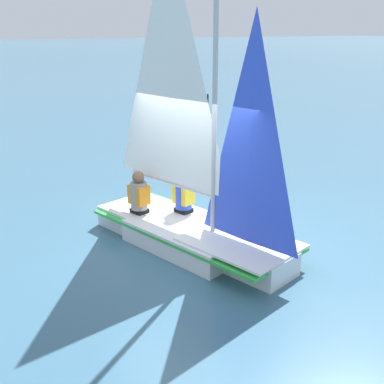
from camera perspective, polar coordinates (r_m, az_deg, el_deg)
The scene contains 5 objects.
ground_plane at distance 8.40m, azimuth 0.00°, elevation -6.33°, with size 260.00×260.00×0.00m, color #38607A.
sailboat_main at distance 8.10m, azimuth -0.08°, elevation -1.21°, with size 4.02×2.62×5.22m.
sailor_helm at distance 8.72m, azimuth -1.01°, elevation -0.82°, with size 0.41×0.39×1.16m.
sailor_crew at distance 8.75m, azimuth -6.29°, elevation -0.96°, with size 0.41×0.39×1.16m.
buoy_marker at distance 18.86m, azimuth 1.86°, elevation 8.68°, with size 0.47×0.47×1.20m.
Camera 1 is at (6.83, -3.28, 3.62)m, focal length 45.00 mm.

